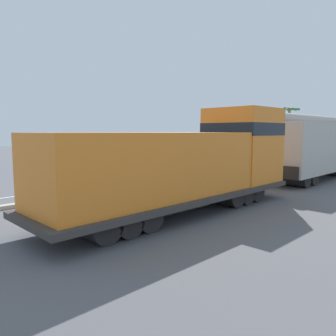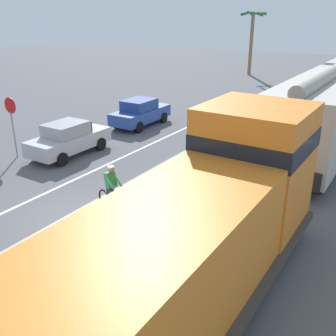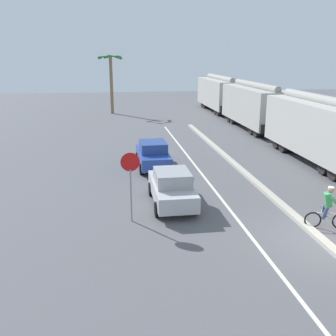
# 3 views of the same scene
# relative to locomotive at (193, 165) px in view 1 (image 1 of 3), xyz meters

# --- Properties ---
(ground_plane) EXTENTS (120.00, 120.00, 0.00)m
(ground_plane) POSITION_rel_locomotive_xyz_m (-5.43, 1.83, -1.80)
(ground_plane) COLOR #56565B
(median_curb) EXTENTS (0.36, 36.00, 0.16)m
(median_curb) POSITION_rel_locomotive_xyz_m (-5.43, 7.83, -1.72)
(median_curb) COLOR #B2AD9E
(median_curb) RESTS_ON ground
(lane_stripe) EXTENTS (0.14, 36.00, 0.01)m
(lane_stripe) POSITION_rel_locomotive_xyz_m (-7.83, 7.83, -1.79)
(lane_stripe) COLOR silver
(lane_stripe) RESTS_ON ground
(locomotive) EXTENTS (3.10, 11.61, 4.20)m
(locomotive) POSITION_rel_locomotive_xyz_m (0.00, 0.00, 0.00)
(locomotive) COLOR orange
(locomotive) RESTS_ON ground
(hopper_car_lead) EXTENTS (2.90, 10.60, 4.18)m
(hopper_car_lead) POSITION_rel_locomotive_xyz_m (-0.00, 12.16, 0.28)
(hopper_car_lead) COLOR #B1AFA7
(hopper_car_lead) RESTS_ON ground
(parked_car_silver) EXTENTS (1.85, 4.21, 1.62)m
(parked_car_silver) POSITION_rel_locomotive_xyz_m (-10.25, 6.19, -0.98)
(parked_car_silver) COLOR #B7BABF
(parked_car_silver) RESTS_ON ground
(parked_car_blue) EXTENTS (1.87, 4.22, 1.62)m
(parked_car_blue) POSITION_rel_locomotive_xyz_m (-10.44, 12.28, -0.98)
(parked_car_blue) COLOR #28479E
(parked_car_blue) RESTS_ON ground
(cyclist) EXTENTS (1.67, 0.61, 1.71)m
(cyclist) POSITION_rel_locomotive_xyz_m (-4.69, 2.79, -0.98)
(cyclist) COLOR black
(cyclist) RESTS_ON ground
(stop_sign) EXTENTS (0.76, 0.08, 2.88)m
(stop_sign) POSITION_rel_locomotive_xyz_m (-12.16, 4.61, 0.23)
(stop_sign) COLOR gray
(stop_sign) RESTS_ON ground
(palm_tree_near) EXTENTS (2.71, 2.73, 6.66)m
(palm_tree_near) POSITION_rel_locomotive_xyz_m (-12.61, 35.31, 3.03)
(palm_tree_near) COLOR #846647
(palm_tree_near) RESTS_ON ground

